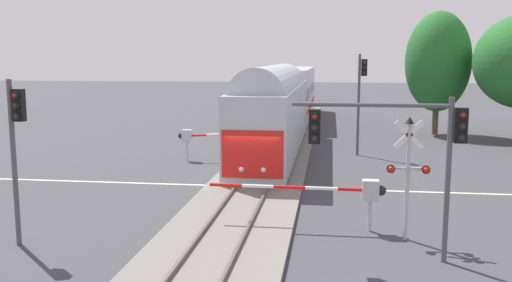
# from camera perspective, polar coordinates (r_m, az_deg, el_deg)

# --- Properties ---
(ground_plane) EXTENTS (220.00, 220.00, 0.00)m
(ground_plane) POSITION_cam_1_polar(r_m,az_deg,el_deg) (25.92, -0.09, -4.70)
(ground_plane) COLOR #3D3D42
(road_centre_stripe) EXTENTS (44.00, 0.20, 0.01)m
(road_centre_stripe) POSITION_cam_1_polar(r_m,az_deg,el_deg) (25.92, -0.09, -4.69)
(road_centre_stripe) COLOR beige
(road_centre_stripe) RESTS_ON ground
(railway_track) EXTENTS (4.40, 80.00, 0.32)m
(railway_track) POSITION_cam_1_polar(r_m,az_deg,el_deg) (25.90, -0.09, -4.49)
(railway_track) COLOR slate
(railway_track) RESTS_ON ground
(commuter_train) EXTENTS (3.04, 39.73, 5.16)m
(commuter_train) POSITION_cam_1_polar(r_m,az_deg,el_deg) (42.66, 3.08, 4.31)
(commuter_train) COLOR #B2B7C1
(commuter_train) RESTS_ON railway_track
(crossing_gate_near) EXTENTS (6.14, 0.40, 1.80)m
(crossing_gate_near) POSITION_cam_1_polar(r_m,az_deg,el_deg) (19.47, 9.50, -5.08)
(crossing_gate_near) COLOR #B7B7BC
(crossing_gate_near) RESTS_ON ground
(crossing_signal_mast) EXTENTS (1.36, 0.44, 4.07)m
(crossing_signal_mast) POSITION_cam_1_polar(r_m,az_deg,el_deg) (18.64, 15.27, -2.44)
(crossing_signal_mast) COLOR #B2B2B7
(crossing_signal_mast) RESTS_ON ground
(crossing_gate_far) EXTENTS (6.39, 0.40, 1.89)m
(crossing_gate_far) POSITION_cam_1_polar(r_m,az_deg,el_deg) (32.28, -5.73, 0.49)
(crossing_gate_far) COLOR #B7B7BC
(crossing_gate_far) RESTS_ON ground
(traffic_signal_far_side) EXTENTS (0.53, 0.38, 6.13)m
(traffic_signal_far_side) POSITION_cam_1_polar(r_m,az_deg,el_deg) (34.26, 10.69, 5.31)
(traffic_signal_far_side) COLOR #4C4C51
(traffic_signal_far_side) RESTS_ON ground
(traffic_signal_near_left) EXTENTS (0.53, 0.38, 5.28)m
(traffic_signal_near_left) POSITION_cam_1_polar(r_m,az_deg,el_deg) (18.83, -23.31, 0.53)
(traffic_signal_near_left) COLOR #4C4C51
(traffic_signal_near_left) RESTS_ON ground
(traffic_signal_near_right) EXTENTS (4.95, 0.38, 4.83)m
(traffic_signal_near_right) POSITION_cam_1_polar(r_m,az_deg,el_deg) (16.50, 14.60, 0.26)
(traffic_signal_near_right) COLOR #4C4C51
(traffic_signal_near_right) RESTS_ON ground
(oak_far_right) EXTENTS (4.94, 4.94, 9.43)m
(oak_far_right) POSITION_cam_1_polar(r_m,az_deg,el_deg) (45.27, 18.10, 7.70)
(oak_far_right) COLOR brown
(oak_far_right) RESTS_ON ground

